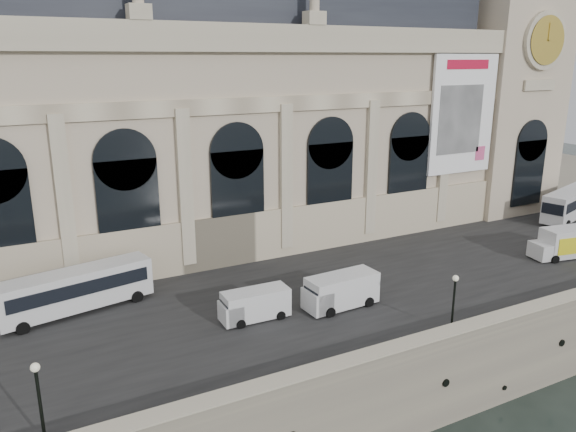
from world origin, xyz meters
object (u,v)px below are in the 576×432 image
at_px(van_b, 252,305).
at_px(van_c, 338,292).
at_px(bus_right, 572,202).
at_px(box_truck, 568,242).
at_px(lamp_right, 453,304).
at_px(bus_left, 76,289).
at_px(lamp_left, 40,404).

relative_size(van_b, van_c, 0.86).
height_order(bus_right, van_c, bus_right).
bearing_deg(box_truck, van_b, 176.70).
distance_m(bus_right, van_b, 46.50).
bearing_deg(bus_right, lamp_right, -155.67).
height_order(bus_left, bus_right, bus_right).
bearing_deg(bus_right, box_truck, -144.83).
bearing_deg(van_c, lamp_right, -54.32).
bearing_deg(lamp_right, van_b, 145.04).
xyz_separation_m(van_b, lamp_right, (12.05, -8.42, 0.97)).
height_order(bus_left, lamp_right, lamp_right).
bearing_deg(lamp_right, bus_right, 24.33).
bearing_deg(box_truck, lamp_left, -172.96).
relative_size(box_truck, lamp_left, 1.67).
bearing_deg(van_c, van_b, 169.83).
height_order(bus_left, van_c, bus_left).
xyz_separation_m(van_c, lamp_right, (5.16, -7.19, 0.79)).
distance_m(van_b, lamp_left, 17.22).
height_order(van_c, lamp_left, lamp_left).
bearing_deg(lamp_left, lamp_right, -1.02).
xyz_separation_m(van_b, lamp_left, (-15.24, -7.93, 1.12)).
bearing_deg(van_b, bus_left, 146.59).
height_order(lamp_left, lamp_right, lamp_left).
xyz_separation_m(bus_right, lamp_right, (-33.93, -15.34, 0.06)).
distance_m(van_b, van_c, 7.00).
bearing_deg(bus_right, van_c, -168.22).
relative_size(bus_right, lamp_left, 2.78).
bearing_deg(van_c, bus_left, 154.39).
relative_size(van_c, lamp_left, 1.32).
distance_m(bus_right, lamp_left, 63.00).
relative_size(van_b, lamp_left, 1.14).
bearing_deg(lamp_left, bus_right, 13.64).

